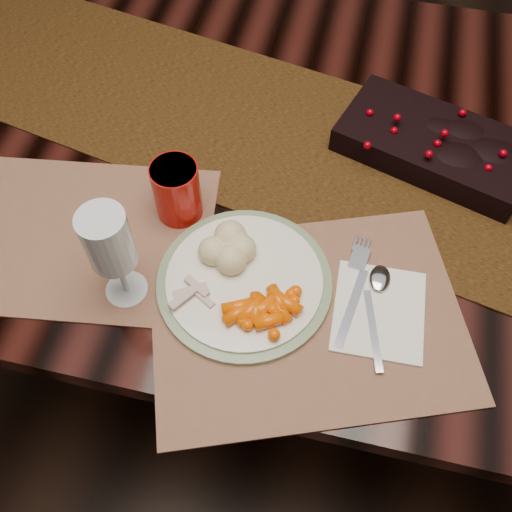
% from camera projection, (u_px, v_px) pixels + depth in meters
% --- Properties ---
extents(floor, '(5.00, 5.00, 0.00)m').
position_uv_depth(floor, '(278.00, 325.00, 1.68)').
color(floor, black).
rests_on(floor, ground).
extents(dining_table, '(1.80, 1.00, 0.75)m').
position_uv_depth(dining_table, '(283.00, 257.00, 1.36)').
color(dining_table, black).
rests_on(dining_table, floor).
extents(table_runner, '(1.91, 0.78, 0.00)m').
position_uv_depth(table_runner, '(318.00, 149.00, 1.04)').
color(table_runner, black).
rests_on(table_runner, dining_table).
extents(centerpiece, '(0.37, 0.26, 0.07)m').
position_uv_depth(centerpiece, '(436.00, 141.00, 1.00)').
color(centerpiece, black).
rests_on(centerpiece, table_runner).
extents(placemat_main, '(0.55, 0.48, 0.00)m').
position_uv_depth(placemat_main, '(307.00, 317.00, 0.86)').
color(placemat_main, '#9C6848').
rests_on(placemat_main, dining_table).
extents(placemat_second, '(0.46, 0.37, 0.00)m').
position_uv_depth(placemat_second, '(81.00, 236.00, 0.94)').
color(placemat_second, brown).
rests_on(placemat_second, dining_table).
extents(dinner_plate, '(0.35, 0.35, 0.02)m').
position_uv_depth(dinner_plate, '(244.00, 281.00, 0.88)').
color(dinner_plate, white).
rests_on(dinner_plate, placemat_main).
extents(baby_carrots, '(0.11, 0.09, 0.02)m').
position_uv_depth(baby_carrots, '(256.00, 301.00, 0.84)').
color(baby_carrots, '#F65700').
rests_on(baby_carrots, dinner_plate).
extents(mashed_potatoes, '(0.09, 0.08, 0.05)m').
position_uv_depth(mashed_potatoes, '(226.00, 244.00, 0.88)').
color(mashed_potatoes, '#C7C090').
rests_on(mashed_potatoes, dinner_plate).
extents(turkey_shreds, '(0.09, 0.08, 0.02)m').
position_uv_depth(turkey_shreds, '(193.00, 291.00, 0.85)').
color(turkey_shreds, tan).
rests_on(turkey_shreds, dinner_plate).
extents(napkin, '(0.14, 0.16, 0.01)m').
position_uv_depth(napkin, '(379.00, 311.00, 0.86)').
color(napkin, white).
rests_on(napkin, placemat_main).
extents(fork, '(0.05, 0.18, 0.00)m').
position_uv_depth(fork, '(354.00, 294.00, 0.87)').
color(fork, '#A6A5B8').
rests_on(fork, napkin).
extents(spoon, '(0.07, 0.17, 0.00)m').
position_uv_depth(spoon, '(375.00, 314.00, 0.85)').
color(spoon, '#AFADBE').
rests_on(spoon, napkin).
extents(red_cup, '(0.09, 0.09, 0.11)m').
position_uv_depth(red_cup, '(177.00, 191.00, 0.92)').
color(red_cup, '#B20F09').
rests_on(red_cup, placemat_main).
extents(wine_glass, '(0.09, 0.09, 0.19)m').
position_uv_depth(wine_glass, '(115.00, 258.00, 0.80)').
color(wine_glass, silver).
rests_on(wine_glass, dining_table).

